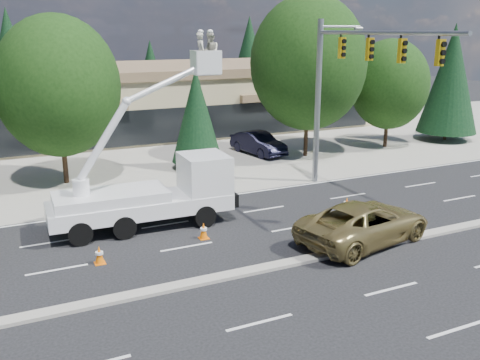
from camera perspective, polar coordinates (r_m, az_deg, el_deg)
ground at (r=19.07m, az=-2.39°, el=-10.53°), size 140.00×140.00×0.00m
concrete_apron at (r=37.34m, az=-14.51°, el=2.18°), size 140.00×22.00×0.01m
road_median at (r=19.04m, az=-2.39°, el=-10.37°), size 120.00×0.55×0.12m
strip_mall at (r=46.56m, az=-17.19°, el=8.13°), size 50.40×15.40×5.50m
tree_front_d at (r=31.12m, az=-18.84°, el=9.43°), size 6.73×6.73×9.33m
tree_front_e at (r=33.28m, az=-4.67°, el=6.90°), size 3.17×3.17×6.25m
tree_front_f at (r=36.55m, az=7.30°, el=12.26°), size 7.76×7.76×10.76m
tree_front_g at (r=40.86m, az=15.66°, el=9.79°), size 5.67×5.67×7.87m
tree_front_h at (r=44.98m, az=21.57°, el=10.03°), size 4.55×4.55×8.96m
tree_back_b at (r=57.90m, az=-23.26°, el=11.75°), size 5.36×5.36×10.56m
tree_back_c at (r=60.28m, az=-9.48°, el=11.27°), size 3.75×3.75×7.40m
tree_back_d at (r=64.54m, az=1.01°, el=13.00°), size 5.08×5.08×10.01m
signal_mast at (r=28.34m, az=10.90°, el=10.65°), size 2.76×10.16×9.00m
bucket_truck at (r=23.80m, az=-8.50°, el=-0.44°), size 8.69×2.81×8.45m
traffic_cone_b at (r=20.77m, az=-14.77°, el=-7.74°), size 0.40×0.40×0.70m
traffic_cone_c at (r=22.45m, az=-3.91°, el=-5.43°), size 0.40×0.40×0.70m
traffic_cone_d at (r=26.23m, az=11.32°, el=-2.56°), size 0.40×0.40×0.70m
minivan at (r=22.47m, az=13.14°, el=-4.44°), size 6.50×3.96×1.69m
parked_car_east at (r=37.48m, az=1.95°, el=3.95°), size 2.43×4.97×1.57m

